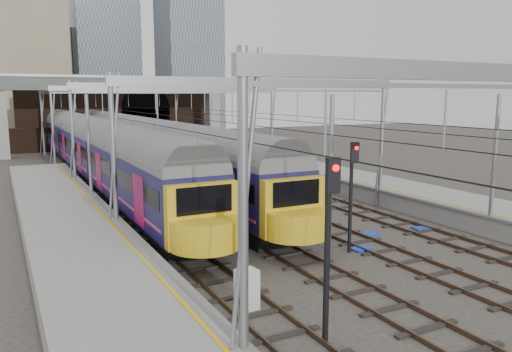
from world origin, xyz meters
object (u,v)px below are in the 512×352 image
train_second (75,138)px  signal_near_left (329,230)px  train_main (117,137)px  signal_near_centre (352,184)px  relay_cabinet (247,290)px

train_second → signal_near_left: signal_near_left is taller
train_main → signal_near_centre: train_main is taller
train_second → signal_near_centre: train_second is taller
signal_near_left → relay_cabinet: 4.17m
train_main → signal_near_centre: bearing=-85.8°
train_main → train_second: size_ratio=0.98×
train_second → relay_cabinet: train_second is taller
train_main → signal_near_left: (-3.13, -41.85, 0.68)m
train_main → signal_near_left: signal_near_left is taller
train_second → signal_near_left: (0.87, -42.92, 0.64)m
train_main → signal_near_centre: size_ratio=14.15×
signal_near_centre → relay_cabinet: (-6.73, -3.21, -2.45)m
train_second → signal_near_left: bearing=-88.8°
signal_near_left → signal_near_centre: signal_near_left is taller
train_second → relay_cabinet: size_ratio=53.20×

